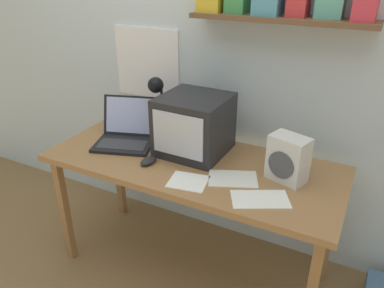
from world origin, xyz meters
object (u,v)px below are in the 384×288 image
Objects in this scene: corner_desk at (192,172)px; open_notebook at (260,199)px; space_heater at (288,159)px; loose_paper_near_monitor at (233,179)px; juice_glass at (283,150)px; computer_mouse at (148,161)px; laptop at (126,132)px; loose_paper_near_laptop at (188,182)px; printed_handout at (125,127)px; desk_lamp at (158,96)px; crt_monitor at (194,125)px.

open_notebook is at bearing -22.66° from corner_desk.
space_heater reaches higher than loose_paper_near_monitor.
open_notebook is at bearing -31.94° from loose_paper_near_monitor.
computer_mouse is (-0.61, -0.37, -0.04)m from juice_glass.
open_notebook is at bearing -86.47° from space_heater.
space_heater is at bearing -18.10° from laptop.
space_heater is 0.82× the size of loose_paper_near_monitor.
laptop is at bearing 155.97° from loose_paper_near_laptop.
loose_paper_near_laptop is at bearing -127.81° from juice_glass.
laptop is at bearing -49.64° from printed_handout.
desk_lamp reaches higher than corner_desk.
loose_paper_near_laptop is at bearing -177.56° from open_notebook.
loose_paper_near_monitor is (0.18, 0.12, 0.00)m from loose_paper_near_laptop.
laptop is 1.08× the size of desk_lamp.
computer_mouse is at bearing -51.28° from laptop.
space_heater is at bearing -8.51° from printed_handout.
space_heater is at bearing 4.70° from corner_desk.
printed_handout is (-0.40, 0.33, -0.01)m from computer_mouse.
computer_mouse is 0.49× the size of printed_handout.
corner_desk is at bearing -18.93° from printed_handout.
crt_monitor reaches higher than juice_glass.
crt_monitor is 0.98× the size of desk_lamp.
printed_handout and loose_paper_near_laptop have the same top height.
crt_monitor is at bearing -169.37° from space_heater.
computer_mouse is at bearing -65.31° from desk_lamp.
open_notebook is (0.01, -0.43, -0.05)m from juice_glass.
computer_mouse is 0.52m from printed_handout.
loose_paper_near_monitor is at bearing -135.67° from space_heater.
loose_paper_near_monitor is (0.45, 0.06, -0.01)m from computer_mouse.
computer_mouse is at bearing 166.31° from loose_paper_near_laptop.
desk_lamp is at bearing 156.30° from loose_paper_near_monitor.
laptop is 1.76× the size of space_heater.
corner_desk is at bearing -150.06° from juice_glass.
crt_monitor is 0.54m from space_heater.
desk_lamp is (-0.27, 0.07, 0.10)m from crt_monitor.
loose_paper_near_laptop is at bearing -66.82° from crt_monitor.
laptop reaches higher than computer_mouse.
loose_paper_near_monitor is (0.31, -0.18, -0.16)m from crt_monitor.
crt_monitor is 0.39m from loose_paper_near_monitor.
juice_glass reaches higher than loose_paper_near_monitor.
computer_mouse is 0.28m from loose_paper_near_laptop.
laptop reaches higher than loose_paper_near_monitor.
juice_glass is (0.88, 0.20, -0.01)m from laptop.
loose_paper_near_laptop is at bearing -13.69° from computer_mouse.
computer_mouse is at bearing -120.39° from crt_monitor.
desk_lamp is 0.68m from loose_paper_near_monitor.
juice_glass is 0.72m from computer_mouse.
loose_paper_near_monitor is at bearing -15.75° from corner_desk.
crt_monitor is at bearing 111.66° from corner_desk.
space_heater reaches higher than computer_mouse.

